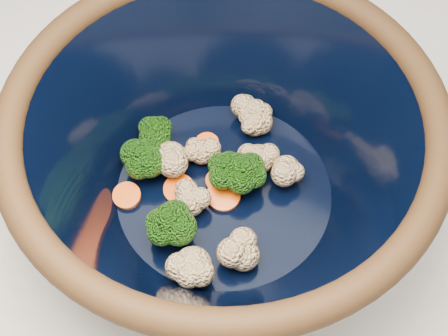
% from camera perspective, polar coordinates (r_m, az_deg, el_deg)
% --- Properties ---
extents(mixing_bowl, '(0.48, 0.48, 0.17)m').
position_cam_1_polar(mixing_bowl, '(0.57, 0.00, 0.89)').
color(mixing_bowl, black).
rests_on(mixing_bowl, counter).
extents(vegetable_pile, '(0.17, 0.21, 0.05)m').
position_cam_1_polar(vegetable_pile, '(0.60, -1.70, -0.78)').
color(vegetable_pile, '#608442').
rests_on(vegetable_pile, mixing_bowl).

